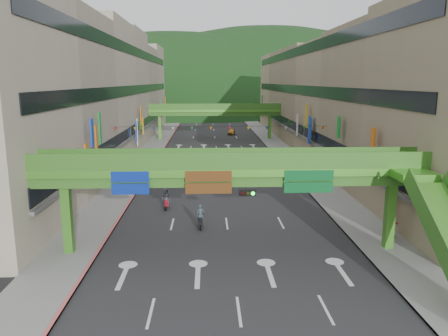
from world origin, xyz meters
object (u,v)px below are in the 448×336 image
Objects in this scene: car_yellow at (231,132)px; pedestrian_red at (393,227)px; overpass_near at (246,180)px; scooter_rider_near at (201,218)px; scooter_rider_mid at (218,169)px; car_silver at (168,162)px.

pedestrian_red reaches higher than car_yellow.
car_yellow is at bearing 87.63° from overpass_near.
overpass_near is 14.54× the size of scooter_rider_near.
pedestrian_red is at bearing 13.08° from overpass_near.
scooter_rider_near is 62.18m from car_yellow.
scooter_rider_near reaches higher than pedestrian_red.
overpass_near is 67.72m from car_yellow.
overpass_near reaches higher than car_yellow.
scooter_rider_near is (-3.08, 5.61, -4.32)m from overpass_near.
pedestrian_red is at bearing -60.73° from scooter_rider_mid.
pedestrian_red is (14.34, -2.99, 0.06)m from scooter_rider_near.
scooter_rider_mid is 1.03× the size of pedestrian_red.
car_silver is at bearing 100.78° from scooter_rider_near.
pedestrian_red is at bearing -75.92° from car_yellow.
pedestrian_red is (19.20, -28.48, 0.27)m from car_silver.
car_silver reaches higher than car_yellow.
scooter_rider_mid is 42.88m from car_yellow.
pedestrian_red is at bearing -11.77° from scooter_rider_near.
overpass_near is 25.20m from scooter_rider_mid.
scooter_rider_mid reaches higher than pedestrian_red.
scooter_rider_near is 25.95m from car_silver.
scooter_rider_near is 14.65m from pedestrian_red.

